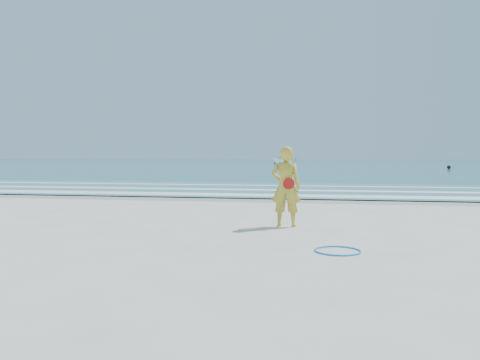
# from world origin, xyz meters

# --- Properties ---
(ground) EXTENTS (400.00, 400.00, 0.00)m
(ground) POSITION_xyz_m (0.00, 0.00, 0.00)
(ground) COLOR silver
(ground) RESTS_ON ground
(wet_sand) EXTENTS (400.00, 2.40, 0.00)m
(wet_sand) POSITION_xyz_m (0.00, 9.00, 0.00)
(wet_sand) COLOR #B2A893
(wet_sand) RESTS_ON ground
(ocean) EXTENTS (400.00, 190.00, 0.04)m
(ocean) POSITION_xyz_m (0.00, 105.00, 0.02)
(ocean) COLOR #19727F
(ocean) RESTS_ON ground
(shallow) EXTENTS (400.00, 10.00, 0.01)m
(shallow) POSITION_xyz_m (0.00, 14.00, 0.04)
(shallow) COLOR #59B7AD
(shallow) RESTS_ON ocean
(foam_near) EXTENTS (400.00, 1.40, 0.01)m
(foam_near) POSITION_xyz_m (0.00, 10.30, 0.05)
(foam_near) COLOR white
(foam_near) RESTS_ON shallow
(foam_mid) EXTENTS (400.00, 0.90, 0.01)m
(foam_mid) POSITION_xyz_m (0.00, 13.20, 0.05)
(foam_mid) COLOR white
(foam_mid) RESTS_ON shallow
(foam_far) EXTENTS (400.00, 0.60, 0.01)m
(foam_far) POSITION_xyz_m (0.00, 16.50, 0.05)
(foam_far) COLOR white
(foam_far) RESTS_ON shallow
(hoop) EXTENTS (1.00, 1.00, 0.03)m
(hoop) POSITION_xyz_m (2.87, -0.41, 0.01)
(hoop) COLOR #0E93FF
(hoop) RESTS_ON ground
(boat) EXTENTS (4.63, 2.20, 1.72)m
(boat) POSITION_xyz_m (-4.37, 73.72, 0.90)
(boat) COLOR white
(boat) RESTS_ON ocean
(buoy) EXTENTS (0.45, 0.45, 0.45)m
(buoy) POSITION_xyz_m (17.57, 52.16, 0.26)
(buoy) COLOR black
(buoy) RESTS_ON ocean
(woman) EXTENTS (0.70, 0.46, 1.89)m
(woman) POSITION_xyz_m (1.74, 2.32, 0.95)
(woman) COLOR gold
(woman) RESTS_ON ground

